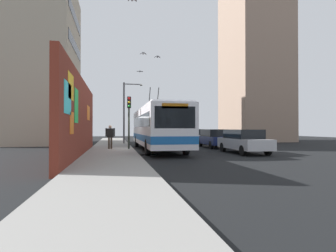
{
  "coord_description": "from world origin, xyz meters",
  "views": [
    {
      "loc": [
        -20.36,
        1.42,
        1.63
      ],
      "look_at": [
        -0.46,
        -2.56,
        1.84
      ],
      "focal_mm": 28.86,
      "sensor_mm": 36.0,
      "label": 1
    }
  ],
  "objects_px": {
    "parked_car_white": "(193,136)",
    "pedestrian_midblock": "(110,135)",
    "parked_car_dark_gray": "(179,135)",
    "traffic_light": "(129,113)",
    "city_bus": "(157,127)",
    "parked_car_navy": "(214,138)",
    "parked_car_silver": "(244,141)",
    "street_lamp": "(126,108)"
  },
  "relations": [
    {
      "from": "parked_car_white",
      "to": "city_bus",
      "type": "bearing_deg",
      "value": 145.84
    },
    {
      "from": "city_bus",
      "to": "parked_car_dark_gray",
      "type": "relative_size",
      "value": 2.89
    },
    {
      "from": "city_bus",
      "to": "street_lamp",
      "type": "bearing_deg",
      "value": 15.58
    },
    {
      "from": "parked_car_dark_gray",
      "to": "pedestrian_midblock",
      "type": "bearing_deg",
      "value": 148.31
    },
    {
      "from": "city_bus",
      "to": "pedestrian_midblock",
      "type": "relative_size",
      "value": 7.28
    },
    {
      "from": "traffic_light",
      "to": "parked_car_navy",
      "type": "bearing_deg",
      "value": -75.37
    },
    {
      "from": "pedestrian_midblock",
      "to": "parked_car_navy",
      "type": "bearing_deg",
      "value": -79.83
    },
    {
      "from": "parked_car_navy",
      "to": "traffic_light",
      "type": "relative_size",
      "value": 1.11
    },
    {
      "from": "parked_car_white",
      "to": "street_lamp",
      "type": "relative_size",
      "value": 0.77
    },
    {
      "from": "city_bus",
      "to": "parked_car_silver",
      "type": "relative_size",
      "value": 2.76
    },
    {
      "from": "parked_car_white",
      "to": "parked_car_dark_gray",
      "type": "xyz_separation_m",
      "value": [
        6.39,
        0.0,
        -0.0
      ]
    },
    {
      "from": "parked_car_white",
      "to": "parked_car_dark_gray",
      "type": "bearing_deg",
      "value": 0.0
    },
    {
      "from": "parked_car_white",
      "to": "pedestrian_midblock",
      "type": "height_order",
      "value": "pedestrian_midblock"
    },
    {
      "from": "parked_car_navy",
      "to": "street_lamp",
      "type": "xyz_separation_m",
      "value": [
        5.7,
        7.21,
        2.92
      ]
    },
    {
      "from": "parked_car_navy",
      "to": "parked_car_dark_gray",
      "type": "bearing_deg",
      "value": -0.0
    },
    {
      "from": "city_bus",
      "to": "traffic_light",
      "type": "bearing_deg",
      "value": 100.72
    },
    {
      "from": "pedestrian_midblock",
      "to": "parked_car_silver",
      "type": "bearing_deg",
      "value": -113.86
    },
    {
      "from": "parked_car_silver",
      "to": "pedestrian_midblock",
      "type": "relative_size",
      "value": 2.64
    },
    {
      "from": "parked_car_silver",
      "to": "parked_car_dark_gray",
      "type": "xyz_separation_m",
      "value": [
        17.95,
        0.0,
        -0.0
      ]
    },
    {
      "from": "parked_car_dark_gray",
      "to": "traffic_light",
      "type": "distance_m",
      "value": 16.34
    },
    {
      "from": "parked_car_silver",
      "to": "parked_car_navy",
      "type": "relative_size",
      "value": 1.07
    },
    {
      "from": "street_lamp",
      "to": "parked_car_dark_gray",
      "type": "bearing_deg",
      "value": -46.48
    },
    {
      "from": "parked_car_navy",
      "to": "traffic_light",
      "type": "height_order",
      "value": "traffic_light"
    },
    {
      "from": "pedestrian_midblock",
      "to": "traffic_light",
      "type": "bearing_deg",
      "value": -104.75
    },
    {
      "from": "city_bus",
      "to": "pedestrian_midblock",
      "type": "distance_m",
      "value": 3.56
    },
    {
      "from": "parked_car_silver",
      "to": "pedestrian_midblock",
      "type": "distance_m",
      "value": 9.53
    },
    {
      "from": "pedestrian_midblock",
      "to": "traffic_light",
      "type": "xyz_separation_m",
      "value": [
        -0.36,
        -1.36,
        1.59
      ]
    },
    {
      "from": "parked_car_silver",
      "to": "parked_car_white",
      "type": "xyz_separation_m",
      "value": [
        11.56,
        0.0,
        0.0
      ]
    },
    {
      "from": "city_bus",
      "to": "parked_car_navy",
      "type": "distance_m",
      "value": 5.5
    },
    {
      "from": "traffic_light",
      "to": "pedestrian_midblock",
      "type": "bearing_deg",
      "value": 75.25
    },
    {
      "from": "parked_car_silver",
      "to": "parked_car_navy",
      "type": "bearing_deg",
      "value": 0.0
    },
    {
      "from": "traffic_light",
      "to": "street_lamp",
      "type": "relative_size",
      "value": 0.63
    },
    {
      "from": "parked_car_navy",
      "to": "pedestrian_midblock",
      "type": "xyz_separation_m",
      "value": [
        -1.56,
        8.71,
        0.35
      ]
    },
    {
      "from": "city_bus",
      "to": "traffic_light",
      "type": "distance_m",
      "value": 2.39
    },
    {
      "from": "parked_car_dark_gray",
      "to": "parked_car_white",
      "type": "bearing_deg",
      "value": -180.0
    },
    {
      "from": "street_lamp",
      "to": "traffic_light",
      "type": "bearing_deg",
      "value": 178.95
    },
    {
      "from": "parked_car_silver",
      "to": "street_lamp",
      "type": "bearing_deg",
      "value": 32.99
    },
    {
      "from": "traffic_light",
      "to": "parked_car_dark_gray",
      "type": "bearing_deg",
      "value": -26.94
    },
    {
      "from": "parked_car_dark_gray",
      "to": "traffic_light",
      "type": "relative_size",
      "value": 1.13
    },
    {
      "from": "city_bus",
      "to": "parked_car_white",
      "type": "xyz_separation_m",
      "value": [
        7.66,
        -5.2,
        -0.97
      ]
    },
    {
      "from": "city_bus",
      "to": "parked_car_dark_gray",
      "type": "xyz_separation_m",
      "value": [
        14.05,
        -5.2,
        -0.97
      ]
    },
    {
      "from": "parked_car_dark_gray",
      "to": "street_lamp",
      "type": "bearing_deg",
      "value": 133.52
    }
  ]
}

